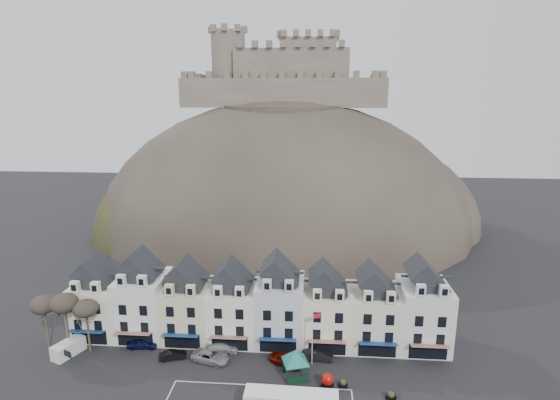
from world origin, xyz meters
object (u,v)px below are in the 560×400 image
at_px(car_black, 173,355).
at_px(car_maroon, 287,360).
at_px(red_buoy, 327,381).
at_px(car_navy, 143,343).
at_px(bus_shelter, 295,356).
at_px(car_charcoal, 318,355).
at_px(flagpole, 313,335).
at_px(white_van, 68,348).
at_px(car_silver, 210,356).
at_px(car_white, 223,347).

distance_m(car_black, car_maroon, 15.60).
xyz_separation_m(red_buoy, car_navy, (-26.05, 6.77, -0.25)).
bearing_deg(red_buoy, bus_shelter, 157.43).
relative_size(red_buoy, car_charcoal, 0.46).
distance_m(flagpole, white_van, 33.94).
bearing_deg(red_buoy, car_black, 168.19).
distance_m(flagpole, car_charcoal, 3.82).
height_order(red_buoy, car_charcoal, red_buoy).
distance_m(car_navy, car_silver, 10.70).
height_order(red_buoy, car_maroon, red_buoy).
bearing_deg(car_black, car_white, -87.05).
distance_m(bus_shelter, car_charcoal, 5.53).
relative_size(red_buoy, car_silver, 0.38).
relative_size(car_maroon, car_charcoal, 1.10).
bearing_deg(white_van, car_maroon, 22.17).
xyz_separation_m(bus_shelter, white_van, (-31.59, 2.60, -2.05)).
bearing_deg(red_buoy, white_van, 173.16).
bearing_deg(car_white, bus_shelter, -116.83).
xyz_separation_m(white_van, car_silver, (19.96, 0.00, -0.29)).
height_order(bus_shelter, car_white, bus_shelter).
distance_m(white_van, car_silver, 19.96).
xyz_separation_m(car_white, car_maroon, (9.20, -2.50, 0.15)).
bearing_deg(car_charcoal, car_white, 88.91).
distance_m(bus_shelter, white_van, 31.77).
xyz_separation_m(flagpole, white_van, (-33.77, -0.52, -3.31)).
distance_m(red_buoy, car_white, 15.96).
bearing_deg(car_charcoal, car_silver, 99.12).
xyz_separation_m(car_black, car_maroon, (15.60, -0.09, 0.18)).
bearing_deg(flagpole, car_navy, 175.34).
distance_m(red_buoy, car_maroon, 6.77).
relative_size(flagpole, white_van, 1.58).
relative_size(bus_shelter, flagpole, 0.78).
relative_size(bus_shelter, car_navy, 1.37).
height_order(bus_shelter, car_black, bus_shelter).
xyz_separation_m(car_black, car_charcoal, (19.70, 1.41, 0.09)).
height_order(car_silver, car_charcoal, car_silver).
bearing_deg(flagpole, bus_shelter, -124.90).
height_order(car_navy, car_white, car_navy).
bearing_deg(car_white, car_maroon, -105.98).
bearing_deg(car_navy, car_black, -120.97).
height_order(car_black, car_white, car_white).
xyz_separation_m(car_maroon, car_charcoal, (4.10, 1.50, -0.09)).
relative_size(flagpole, car_white, 1.72).
bearing_deg(car_silver, flagpole, -73.81).
bearing_deg(car_silver, car_charcoal, -70.08).
bearing_deg(white_van, red_buoy, 15.33).
bearing_deg(car_black, bus_shelter, -116.76).
distance_m(car_black, car_charcoal, 19.75).
height_order(flagpole, white_van, flagpole).
height_order(red_buoy, car_navy, red_buoy).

